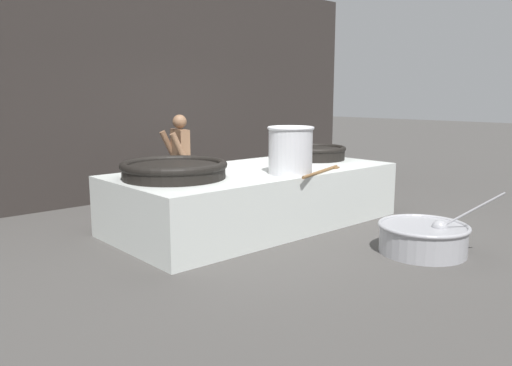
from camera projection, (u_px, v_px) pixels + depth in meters
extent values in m
plane|color=#474442|center=(256.00, 224.00, 6.90)|extent=(60.00, 60.00, 0.00)
cube|color=#2D2826|center=(147.00, 85.00, 8.66)|extent=(9.80, 0.24, 3.88)
cube|color=silver|center=(256.00, 197.00, 6.83)|extent=(3.90, 1.85, 0.77)
cylinder|color=black|center=(174.00, 172.00, 5.99)|extent=(1.23, 1.23, 0.16)
torus|color=black|center=(174.00, 165.00, 5.98)|extent=(1.28, 1.28, 0.10)
cylinder|color=black|center=(315.00, 154.00, 7.79)|extent=(0.93, 0.93, 0.17)
torus|color=black|center=(315.00, 148.00, 7.77)|extent=(0.97, 0.97, 0.07)
cylinder|color=silver|center=(290.00, 151.00, 6.30)|extent=(0.55, 0.55, 0.58)
torus|color=silver|center=(291.00, 128.00, 6.25)|extent=(0.59, 0.59, 0.04)
cylinder|color=brown|center=(321.00, 172.00, 6.40)|extent=(1.07, 0.40, 0.04)
cube|color=brown|center=(335.00, 168.00, 6.83)|extent=(0.15, 0.13, 0.02)
cylinder|color=brown|center=(183.00, 190.00, 7.44)|extent=(0.11, 0.11, 0.73)
cylinder|color=brown|center=(179.00, 188.00, 7.58)|extent=(0.11, 0.11, 0.73)
cube|color=#722D4C|center=(181.00, 180.00, 7.48)|extent=(0.22, 0.25, 0.47)
cube|color=brown|center=(180.00, 147.00, 7.40)|extent=(0.23, 0.46, 0.54)
cylinder|color=brown|center=(180.00, 149.00, 7.17)|extent=(0.31, 0.15, 0.50)
cylinder|color=brown|center=(169.00, 147.00, 7.55)|extent=(0.31, 0.15, 0.50)
sphere|color=brown|center=(180.00, 122.00, 7.34)|extent=(0.21, 0.21, 0.21)
cylinder|color=#9E9EA3|center=(423.00, 239.00, 5.61)|extent=(0.95, 0.95, 0.31)
torus|color=#9E9EA3|center=(424.00, 226.00, 5.58)|extent=(1.00, 1.00, 0.05)
cylinder|color=orange|center=(423.00, 233.00, 5.60)|extent=(0.84, 0.84, 0.08)
cylinder|color=orange|center=(423.00, 230.00, 5.53)|extent=(0.03, 0.04, 0.04)
cylinder|color=orange|center=(423.00, 228.00, 5.59)|extent=(0.06, 0.06, 0.04)
cylinder|color=orange|center=(428.00, 223.00, 5.83)|extent=(0.06, 0.06, 0.04)
cylinder|color=orange|center=(440.00, 228.00, 5.58)|extent=(0.06, 0.06, 0.04)
cylinder|color=orange|center=(405.00, 228.00, 5.62)|extent=(0.03, 0.04, 0.03)
cylinder|color=orange|center=(421.00, 229.00, 5.59)|extent=(0.05, 0.04, 0.02)
cylinder|color=orange|center=(424.00, 228.00, 5.59)|extent=(0.05, 0.06, 0.04)
cylinder|color=orange|center=(429.00, 227.00, 5.64)|extent=(0.05, 0.04, 0.04)
cylinder|color=orange|center=(436.00, 231.00, 5.47)|extent=(0.05, 0.05, 0.04)
cylinder|color=orange|center=(412.00, 232.00, 5.44)|extent=(0.06, 0.06, 0.04)
cylinder|color=orange|center=(413.00, 228.00, 5.62)|extent=(0.03, 0.04, 0.03)
cylinder|color=orange|center=(434.00, 229.00, 5.58)|extent=(0.05, 0.07, 0.03)
cylinder|color=orange|center=(427.00, 222.00, 5.86)|extent=(0.05, 0.05, 0.04)
sphere|color=#9E9EA3|center=(439.00, 228.00, 5.52)|extent=(0.17, 0.17, 0.17)
cylinder|color=#9E9EA3|center=(471.00, 211.00, 5.37)|extent=(0.31, 0.58, 0.46)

